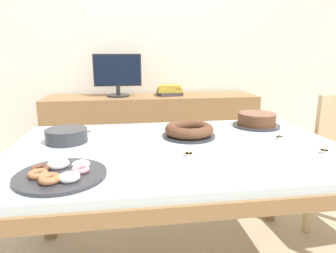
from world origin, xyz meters
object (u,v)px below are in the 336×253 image
object	(u,v)px
tealight_left_edge	(324,151)
plate_stack	(67,136)
tealight_centre	(279,138)
cake_golden_bundt	(189,131)
tealight_near_cakes	(88,133)
computer_monitor	(118,75)
book_stack	(170,90)
tealight_right_edge	(57,132)
pastry_platter	(60,174)
cake_chocolate_round	(257,120)
tealight_near_front	(189,154)

from	to	relation	value
tealight_left_edge	plate_stack	bearing A→B (deg)	163.56
plate_stack	tealight_centre	world-z (taller)	plate_stack
cake_golden_bundt	tealight_left_edge	size ratio (longest dim) A/B	7.16
cake_golden_bundt	tealight_near_cakes	size ratio (longest dim) A/B	7.16
computer_monitor	tealight_near_cakes	bearing A→B (deg)	-98.30
book_stack	tealight_centre	xyz separation A→B (m)	(0.39, -1.32, -0.10)
plate_stack	tealight_near_cakes	size ratio (longest dim) A/B	5.25
tealight_right_edge	tealight_centre	bearing A→B (deg)	-13.34
pastry_platter	plate_stack	world-z (taller)	plate_stack
cake_chocolate_round	tealight_centre	size ratio (longest dim) A/B	7.16
cake_chocolate_round	tealight_right_edge	bearing A→B (deg)	-179.60
tealight_centre	tealight_near_cakes	xyz separation A→B (m)	(-1.02, 0.25, 0.00)
computer_monitor	tealight_right_edge	distance (m)	1.11
computer_monitor	tealight_centre	size ratio (longest dim) A/B	10.60
computer_monitor	tealight_near_cakes	distance (m)	1.11
pastry_platter	tealight_near_cakes	world-z (taller)	pastry_platter
book_stack	tealight_left_edge	distance (m)	1.64
computer_monitor	cake_golden_bundt	bearing A→B (deg)	-71.62
computer_monitor	book_stack	xyz separation A→B (m)	(0.47, 0.00, -0.14)
plate_stack	tealight_near_cakes	world-z (taller)	plate_stack
cake_chocolate_round	tealight_right_edge	world-z (taller)	cake_chocolate_round
book_stack	tealight_near_cakes	world-z (taller)	book_stack
cake_golden_bundt	tealight_centre	world-z (taller)	cake_golden_bundt
cake_chocolate_round	tealight_near_front	distance (m)	0.73
tealight_centre	tealight_near_cakes	distance (m)	1.05
cake_chocolate_round	tealight_near_cakes	xyz separation A→B (m)	(-1.02, -0.05, -0.03)
cake_chocolate_round	tealight_left_edge	size ratio (longest dim) A/B	7.16
tealight_centre	plate_stack	bearing A→B (deg)	174.33
cake_chocolate_round	tealight_right_edge	size ratio (longest dim) A/B	7.16
book_stack	tealight_right_edge	distance (m)	1.31
tealight_right_edge	tealight_near_cakes	world-z (taller)	same
cake_chocolate_round	plate_stack	distance (m)	1.13
plate_stack	tealight_left_edge	distance (m)	1.25
cake_golden_bundt	plate_stack	xyz separation A→B (m)	(-0.64, -0.01, -0.00)
cake_golden_bundt	tealight_right_edge	xyz separation A→B (m)	(-0.73, 0.16, -0.03)
book_stack	tealight_near_front	world-z (taller)	book_stack
computer_monitor	pastry_platter	xyz separation A→B (m)	(-0.19, -1.67, -0.24)
book_stack	tealight_near_cakes	distance (m)	1.25
pastry_platter	tealight_near_cakes	distance (m)	0.60
book_stack	cake_chocolate_round	bearing A→B (deg)	-69.04
tealight_left_edge	tealight_near_cakes	size ratio (longest dim) A/B	1.00
pastry_platter	tealight_left_edge	size ratio (longest dim) A/B	8.38
pastry_platter	tealight_left_edge	xyz separation A→B (m)	(1.14, 0.11, -0.00)
cake_chocolate_round	tealight_centre	world-z (taller)	cake_chocolate_round
pastry_platter	tealight_near_front	bearing A→B (deg)	16.43
computer_monitor	book_stack	world-z (taller)	computer_monitor
tealight_right_edge	tealight_left_edge	bearing A→B (deg)	-22.29
tealight_right_edge	book_stack	bearing A→B (deg)	52.12
tealight_near_cakes	tealight_right_edge	bearing A→B (deg)	168.16
cake_golden_bundt	tealight_right_edge	bearing A→B (deg)	167.32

